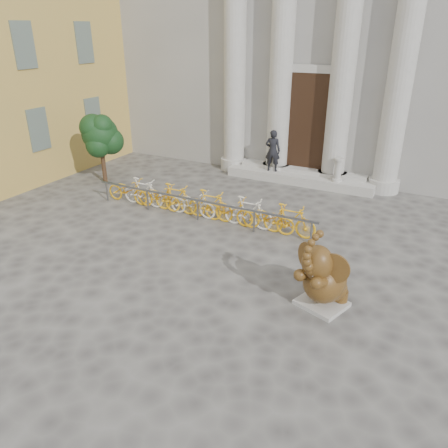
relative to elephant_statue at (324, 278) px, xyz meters
The scene contains 8 objects.
ground 3.48m from the elephant_statue, 158.77° to the right, with size 80.00×80.00×0.00m, color #474442.
classical_building 15.02m from the elephant_statue, 103.04° to the left, with size 22.00×10.70×12.00m.
entrance_steps 8.78m from the elephant_statue, 111.24° to the left, with size 6.00×1.20×0.36m, color #A8A59E.
elephant_statue is the anchor object (origin of this frame).
bike_rack 5.87m from the elephant_statue, 147.45° to the left, with size 8.00×0.53×1.00m.
tree 11.20m from the elephant_statue, 156.30° to the left, with size 1.60×1.46×2.77m.
pedestrian 9.09m from the elephant_statue, 118.56° to the left, with size 0.62×0.41×1.70m, color black.
balustrade_post 8.03m from the elephant_statue, 101.64° to the left, with size 0.38×0.38×0.92m.
Camera 1 is at (4.99, -7.14, 5.80)m, focal length 35.00 mm.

